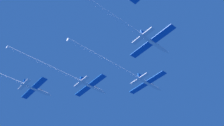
{
  "coord_description": "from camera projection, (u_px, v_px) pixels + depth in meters",
  "views": [
    {
      "loc": [
        56.19,
        -68.14,
        -63.53
      ],
      "look_at": [
        -0.35,
        -20.68,
        0.12
      ],
      "focal_mm": 41.12,
      "sensor_mm": 36.0,
      "label": 1
    }
  ],
  "objects": [
    {
      "name": "jet_left_outer",
      "position": [
        8.0,
        78.0,
        104.52
      ],
      "size": [
        19.26,
        49.6,
        3.19
      ],
      "color": "silver"
    },
    {
      "name": "jet_lead",
      "position": [
        127.0,
        72.0,
        101.98
      ],
      "size": [
        19.26,
        48.45,
        3.19
      ],
      "color": "silver"
    },
    {
      "name": "jet_left_wing",
      "position": [
        70.0,
        76.0,
        103.92
      ],
      "size": [
        19.26,
        45.79,
        3.19
      ],
      "color": "silver"
    },
    {
      "name": "jet_right_wing",
      "position": [
        131.0,
        28.0,
        83.64
      ],
      "size": [
        19.26,
        45.24,
        3.19
      ],
      "color": "silver"
    }
  ]
}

